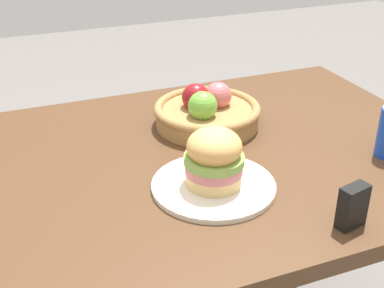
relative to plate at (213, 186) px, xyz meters
name	(u,v)px	position (x,y,z in m)	size (l,w,h in m)	color
dining_table	(183,193)	(-0.01, 0.15, -0.11)	(1.40, 0.90, 0.75)	#4C301C
plate	(213,186)	(0.00, 0.00, 0.00)	(0.27, 0.27, 0.01)	silver
sandwich	(214,158)	(0.00, 0.00, 0.07)	(0.13, 0.13, 0.13)	#E5BC75
fruit_basket	(207,111)	(0.11, 0.30, 0.04)	(0.29, 0.29, 0.12)	#9E7542
napkin_holder	(353,206)	(0.19, -0.22, 0.04)	(0.06, 0.03, 0.09)	black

